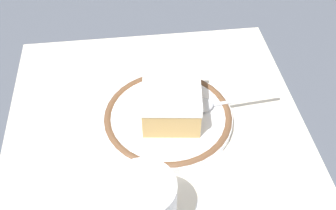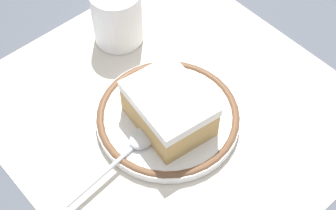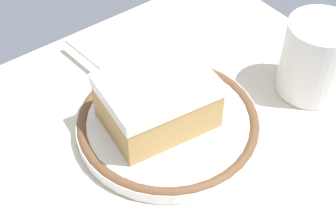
# 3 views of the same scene
# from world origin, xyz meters

# --- Properties ---
(ground_plane) EXTENTS (2.40, 2.40, 0.00)m
(ground_plane) POSITION_xyz_m (0.00, 0.00, 0.00)
(ground_plane) COLOR #4C515B
(placemat) EXTENTS (0.41, 0.43, 0.00)m
(placemat) POSITION_xyz_m (0.00, 0.00, 0.00)
(placemat) COLOR beige
(placemat) RESTS_ON ground_plane
(plate) EXTENTS (0.18, 0.18, 0.02)m
(plate) POSITION_xyz_m (0.02, 0.01, 0.01)
(plate) COLOR white
(plate) RESTS_ON placemat
(cake_slice) EXTENTS (0.09, 0.11, 0.05)m
(cake_slice) POSITION_xyz_m (0.02, 0.02, 0.04)
(cake_slice) COLOR tan
(cake_slice) RESTS_ON plate
(spoon) EXTENTS (0.14, 0.03, 0.01)m
(spoon) POSITION_xyz_m (0.08, 0.02, 0.02)
(spoon) COLOR silver
(spoon) RESTS_ON plate
(cup) EXTENTS (0.07, 0.07, 0.08)m
(cup) POSITION_xyz_m (-0.03, -0.14, 0.04)
(cup) COLOR white
(cup) RESTS_ON placemat
(napkin) EXTENTS (0.15, 0.16, 0.00)m
(napkin) POSITION_xyz_m (0.09, -0.12, 0.00)
(napkin) COLOR white
(napkin) RESTS_ON placemat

